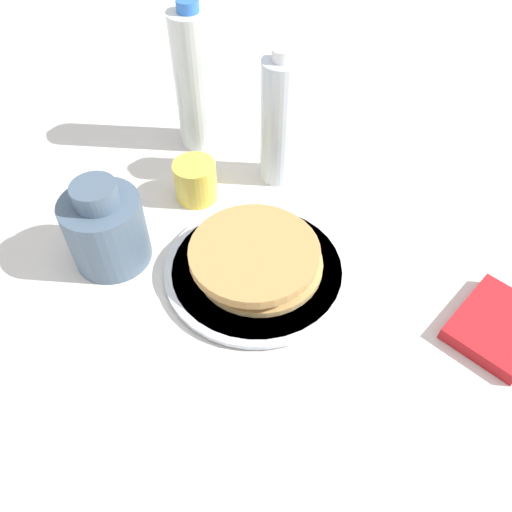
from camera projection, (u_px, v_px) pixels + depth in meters
name	position (u px, v px, depth m)	size (l,w,h in m)	color
ground_plane	(241.00, 278.00, 0.73)	(4.00, 4.00, 0.00)	silver
plate	(256.00, 268.00, 0.73)	(0.27, 0.27, 0.01)	silver
pancake_stack	(257.00, 256.00, 0.72)	(0.20, 0.20, 0.04)	tan
juice_glass	(196.00, 181.00, 0.82)	(0.07, 0.07, 0.07)	yellow
cream_jug	(106.00, 228.00, 0.71)	(0.11, 0.11, 0.14)	#4C6075
water_bottle_near	(195.00, 82.00, 0.86)	(0.07, 0.07, 0.26)	silver
water_bottle_far	(280.00, 122.00, 0.80)	(0.06, 0.06, 0.23)	silver
napkin	(498.00, 326.00, 0.66)	(0.14, 0.16, 0.02)	red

